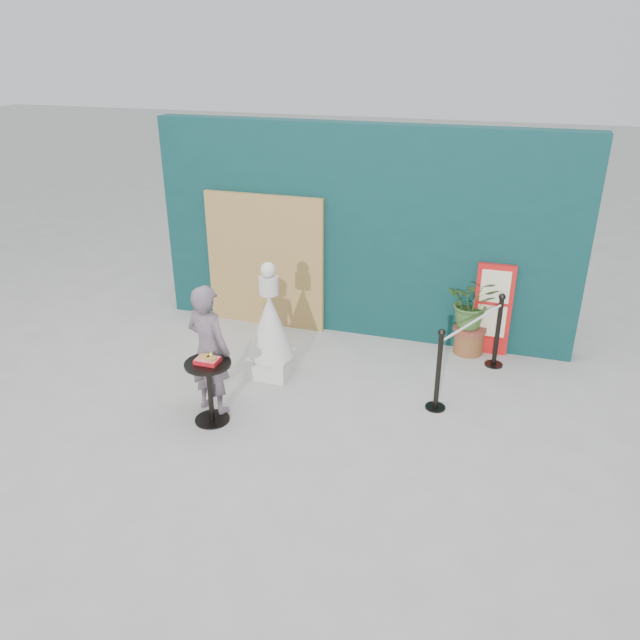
% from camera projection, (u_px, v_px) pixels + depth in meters
% --- Properties ---
extents(ground, '(60.00, 60.00, 0.00)m').
position_uv_depth(ground, '(286.00, 449.00, 6.66)').
color(ground, '#ADAAA5').
rests_on(ground, ground).
extents(back_wall, '(6.00, 0.30, 3.00)m').
position_uv_depth(back_wall, '(362.00, 233.00, 8.78)').
color(back_wall, '#0B3232').
rests_on(back_wall, ground).
extents(bamboo_fence, '(1.80, 0.08, 2.00)m').
position_uv_depth(bamboo_fence, '(265.00, 262.00, 9.19)').
color(bamboo_fence, tan).
rests_on(bamboo_fence, ground).
extents(woman, '(0.65, 0.52, 1.57)m').
position_uv_depth(woman, '(209.00, 350.00, 7.07)').
color(woman, slate).
rests_on(woman, ground).
extents(menu_board, '(0.50, 0.07, 1.30)m').
position_uv_depth(menu_board, '(492.00, 310.00, 8.44)').
color(menu_board, red).
rests_on(menu_board, ground).
extents(statue, '(0.60, 0.60, 1.53)m').
position_uv_depth(statue, '(270.00, 330.00, 7.91)').
color(statue, silver).
rests_on(statue, ground).
extents(cafe_table, '(0.52, 0.52, 0.75)m').
position_uv_depth(cafe_table, '(209.00, 382.00, 6.97)').
color(cafe_table, black).
rests_on(cafe_table, ground).
extents(food_basket, '(0.26, 0.19, 0.11)m').
position_uv_depth(food_basket, '(208.00, 360.00, 6.85)').
color(food_basket, red).
rests_on(food_basket, cafe_table).
extents(planter, '(0.67, 0.58, 1.14)m').
position_uv_depth(planter, '(472.00, 309.00, 8.45)').
color(planter, brown).
rests_on(planter, ground).
extents(stanchion_barrier, '(0.84, 1.54, 1.03)m').
position_uv_depth(stanchion_barrier, '(470.00, 350.00, 7.69)').
color(stanchion_barrier, black).
rests_on(stanchion_barrier, ground).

